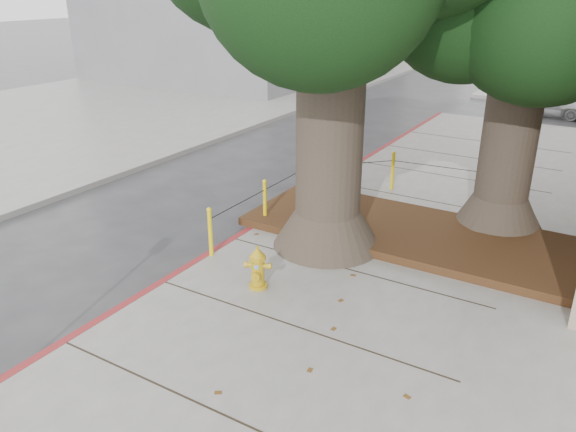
# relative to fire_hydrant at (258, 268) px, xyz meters

# --- Properties ---
(ground) EXTENTS (140.00, 140.00, 0.00)m
(ground) POSITION_rel_fire_hydrant_xyz_m (0.51, -0.67, -0.51)
(ground) COLOR #28282B
(ground) RESTS_ON ground
(sidewalk_opposite) EXTENTS (14.00, 60.00, 0.15)m
(sidewalk_opposite) POSITION_rel_fire_hydrant_xyz_m (-13.49, 9.33, -0.43)
(sidewalk_opposite) COLOR slate
(sidewalk_opposite) RESTS_ON ground
(curb_red) EXTENTS (0.14, 26.00, 0.16)m
(curb_red) POSITION_rel_fire_hydrant_xyz_m (-1.49, 1.83, -0.43)
(curb_red) COLOR maroon
(curb_red) RESTS_ON ground
(planter_bed) EXTENTS (6.40, 2.60, 0.16)m
(planter_bed) POSITION_rel_fire_hydrant_xyz_m (1.41, 3.23, -0.28)
(planter_bed) COLOR black
(planter_bed) RESTS_ON sidewalk_main
(bollard_ring) EXTENTS (3.79, 5.39, 0.95)m
(bollard_ring) POSITION_rel_fire_hydrant_xyz_m (-0.36, 3.71, 0.15)
(bollard_ring) COLOR yellow
(bollard_ring) RESTS_ON sidewalk_main
(fire_hydrant) EXTENTS (0.40, 0.40, 0.74)m
(fire_hydrant) POSITION_rel_fire_hydrant_xyz_m (0.00, 0.00, 0.00)
(fire_hydrant) COLOR gold
(fire_hydrant) RESTS_ON sidewalk_main
(car_silver) EXTENTS (3.21, 1.44, 1.07)m
(car_silver) POSITION_rel_fire_hydrant_xyz_m (1.93, 17.15, 0.03)
(car_silver) COLOR #AEAEB3
(car_silver) RESTS_ON ground
(car_dark) EXTENTS (1.87, 4.35, 1.25)m
(car_dark) POSITION_rel_fire_hydrant_xyz_m (-7.68, 18.62, 0.12)
(car_dark) COLOR black
(car_dark) RESTS_ON ground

